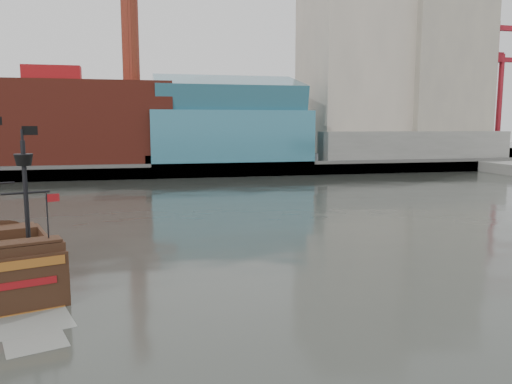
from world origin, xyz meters
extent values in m
plane|color=#272A25|center=(0.00, 0.00, 0.00)|extent=(400.00, 400.00, 0.00)
cube|color=slate|center=(0.00, 92.00, 1.00)|extent=(220.00, 60.00, 2.00)
cube|color=#4C4C49|center=(0.00, 62.50, 1.30)|extent=(220.00, 1.00, 2.60)
cube|color=maroon|center=(-22.00, 72.00, 9.50)|extent=(42.00, 18.00, 15.00)
cube|color=teal|center=(10.00, 70.00, 7.00)|extent=(30.00, 16.00, 10.00)
cube|color=beige|center=(40.00, 80.00, 25.00)|extent=(20.00, 22.00, 46.00)
cube|color=#A09987|center=(58.00, 76.00, 21.00)|extent=(18.00, 18.00, 38.00)
cube|color=beige|center=(50.00, 97.00, 28.00)|extent=(24.00, 20.00, 52.00)
cube|color=slate|center=(48.00, 66.00, 5.00)|extent=(40.00, 6.00, 6.00)
cylinder|color=maroon|center=(-8.00, 74.00, 28.00)|extent=(3.20, 3.20, 22.00)
cube|color=teal|center=(10.00, 70.00, 15.00)|extent=(28.00, 14.94, 8.78)
cube|color=slate|center=(78.00, 82.00, 3.50)|extent=(4.00, 4.00, 3.00)
cylinder|color=maroon|center=(78.00, 82.00, 18.00)|extent=(1.40, 1.40, 32.00)
cube|color=maroon|center=(75.00, 82.00, 33.00)|extent=(5.00, 2.50, 2.50)
cube|color=slate|center=(88.00, 92.00, 3.50)|extent=(4.00, 4.00, 3.00)
cylinder|color=maroon|center=(88.00, 92.00, 15.00)|extent=(1.40, 1.40, 26.00)
cube|color=maroon|center=(85.00, 92.00, 27.00)|extent=(5.00, 2.50, 2.50)
cube|color=black|center=(-14.36, 5.33, 0.55)|extent=(7.78, 11.88, 2.38)
cube|color=#4B321B|center=(-14.36, 5.33, 1.88)|extent=(7.00, 10.69, 0.27)
cube|color=black|center=(-15.73, 9.51, 2.20)|extent=(4.39, 3.30, 0.92)
cube|color=black|center=(-12.88, 0.80, 2.57)|extent=(4.59, 2.75, 1.65)
cube|color=black|center=(-12.62, 0.00, 1.10)|extent=(4.34, 1.62, 3.67)
cube|color=#93531C|center=(-12.58, -0.12, 2.57)|extent=(3.94, 1.35, 0.46)
cube|color=maroon|center=(-12.58, -0.12, 1.56)|extent=(3.07, 1.07, 0.37)
cylinder|color=black|center=(-13.06, 4.02, 5.31)|extent=(0.32, 0.32, 6.60)
cone|color=black|center=(-13.06, 4.02, 7.51)|extent=(1.27, 1.27, 0.64)
cube|color=black|center=(-12.67, 4.15, 9.16)|extent=(0.79, 0.28, 0.50)
cube|color=gray|center=(-12.14, -1.46, 0.01)|extent=(4.73, 4.35, 0.01)
camera|label=1|loc=(-6.56, -26.29, 9.54)|focal=35.00mm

